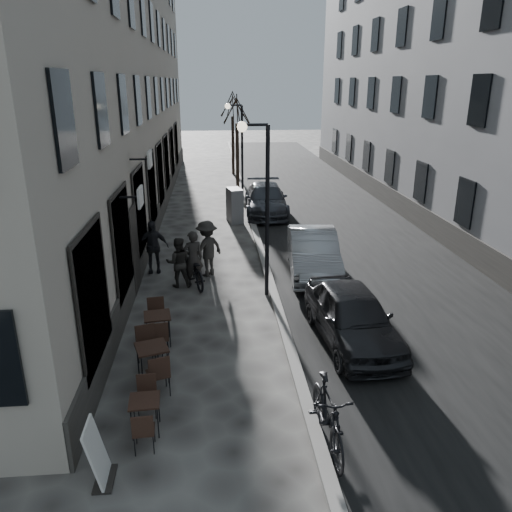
{
  "coord_description": "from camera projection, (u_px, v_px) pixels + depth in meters",
  "views": [
    {
      "loc": [
        -1.52,
        -7.8,
        6.1
      ],
      "look_at": [
        -0.46,
        4.42,
        1.8
      ],
      "focal_mm": 35.0,
      "sensor_mm": 36.0,
      "label": 1
    }
  ],
  "objects": [
    {
      "name": "tree_near",
      "position": [
        237.0,
        109.0,
        27.67
      ],
      "size": [
        2.4,
        2.4,
        5.7
      ],
      "color": "black",
      "rests_on": "ground"
    },
    {
      "name": "moped",
      "position": [
        328.0,
        415.0,
        8.66
      ],
      "size": [
        0.65,
        2.08,
        1.24
      ],
      "primitive_type": "imported",
      "rotation": [
        0.0,
        0.0,
        0.03
      ],
      "color": "black",
      "rests_on": "ground"
    },
    {
      "name": "building_right",
      "position": [
        447.0,
        38.0,
        23.12
      ],
      "size": [
        4.0,
        35.0,
        16.0
      ],
      "primitive_type": "cube",
      "color": "gray",
      "rests_on": "ground"
    },
    {
      "name": "bicycle",
      "position": [
        193.0,
        269.0,
        15.69
      ],
      "size": [
        1.28,
        2.18,
        1.08
      ],
      "primitive_type": "imported",
      "rotation": [
        0.0,
        0.0,
        3.43
      ],
      "color": "black",
      "rests_on": "ground"
    },
    {
      "name": "building_left",
      "position": [
        107.0,
        36.0,
        21.86
      ],
      "size": [
        4.0,
        35.0,
        16.0
      ],
      "primitive_type": "cube",
      "color": "#A59A8B",
      "rests_on": "ground"
    },
    {
      "name": "road",
      "position": [
        322.0,
        211.0,
        24.83
      ],
      "size": [
        7.3,
        60.0,
        0.0
      ],
      "primitive_type": "cube",
      "color": "black",
      "rests_on": "ground"
    },
    {
      "name": "sign_board",
      "position": [
        98.0,
        459.0,
        7.92
      ],
      "size": [
        0.37,
        0.63,
        1.07
      ],
      "rotation": [
        0.0,
        0.0,
        0.01
      ],
      "color": "black",
      "rests_on": "ground"
    },
    {
      "name": "streetlamp_far",
      "position": [
        239.0,
        143.0,
        25.34
      ],
      "size": [
        0.9,
        0.28,
        5.09
      ],
      "color": "black",
      "rests_on": "ground"
    },
    {
      "name": "ground",
      "position": [
        300.0,
        421.0,
        9.48
      ],
      "size": [
        120.0,
        120.0,
        0.0
      ],
      "primitive_type": "plane",
      "color": "#34312F",
      "rests_on": "ground"
    },
    {
      "name": "pedestrian_mid",
      "position": [
        207.0,
        248.0,
        16.32
      ],
      "size": [
        1.37,
        1.32,
        1.87
      ],
      "primitive_type": "imported",
      "rotation": [
        0.0,
        0.0,
        3.87
      ],
      "color": "#2A2725",
      "rests_on": "ground"
    },
    {
      "name": "car_near",
      "position": [
        352.0,
        316.0,
        12.16
      ],
      "size": [
        1.92,
        4.18,
        1.39
      ],
      "primitive_type": "imported",
      "rotation": [
        0.0,
        0.0,
        0.07
      ],
      "color": "black",
      "rests_on": "ground"
    },
    {
      "name": "pedestrian_far",
      "position": [
        153.0,
        247.0,
        16.62
      ],
      "size": [
        1.09,
        0.54,
        1.79
      ],
      "primitive_type": "imported",
      "rotation": [
        0.0,
        0.0,
        0.1
      ],
      "color": "black",
      "rests_on": "ground"
    },
    {
      "name": "car_mid",
      "position": [
        313.0,
        252.0,
        16.6
      ],
      "size": [
        1.96,
        4.52,
        1.45
      ],
      "primitive_type": "imported",
      "rotation": [
        0.0,
        0.0,
        -0.1
      ],
      "color": "#9B9FA3",
      "rests_on": "ground"
    },
    {
      "name": "kerb",
      "position": [
        249.0,
        212.0,
        24.52
      ],
      "size": [
        0.25,
        60.0,
        0.12
      ],
      "primitive_type": "cube",
      "color": "slate",
      "rests_on": "ground"
    },
    {
      "name": "bistro_set_c",
      "position": [
        158.0,
        326.0,
        12.14
      ],
      "size": [
        0.72,
        1.59,
        0.91
      ],
      "rotation": [
        0.0,
        0.0,
        0.15
      ],
      "color": "black",
      "rests_on": "ground"
    },
    {
      "name": "tree_far",
      "position": [
        232.0,
        104.0,
        33.31
      ],
      "size": [
        2.4,
        2.4,
        5.7
      ],
      "color": "black",
      "rests_on": "ground"
    },
    {
      "name": "car_far",
      "position": [
        266.0,
        199.0,
        24.16
      ],
      "size": [
        2.16,
        4.92,
        1.41
      ],
      "primitive_type": "imported",
      "rotation": [
        0.0,
        0.0,
        -0.04
      ],
      "color": "#3A3D44",
      "rests_on": "ground"
    },
    {
      "name": "cyclist_rider",
      "position": [
        193.0,
        258.0,
        15.57
      ],
      "size": [
        0.74,
        0.59,
        1.77
      ],
      "primitive_type": "imported",
      "rotation": [
        0.0,
        0.0,
        3.43
      ],
      "color": "#282523",
      "rests_on": "ground"
    },
    {
      "name": "utility_cabinet",
      "position": [
        235.0,
        205.0,
        22.71
      ],
      "size": [
        0.78,
        1.13,
        1.55
      ],
      "primitive_type": "cube",
      "rotation": [
        0.0,
        0.0,
        0.22
      ],
      "color": "slate",
      "rests_on": "ground"
    },
    {
      "name": "bistro_set_b",
      "position": [
        152.0,
        359.0,
        10.67
      ],
      "size": [
        0.89,
        1.64,
        0.94
      ],
      "rotation": [
        0.0,
        0.0,
        0.3
      ],
      "color": "black",
      "rests_on": "ground"
    },
    {
      "name": "streetlamp_near",
      "position": [
        261.0,
        192.0,
        14.06
      ],
      "size": [
        0.9,
        0.28,
        5.09
      ],
      "color": "black",
      "rests_on": "ground"
    },
    {
      "name": "pedestrian_near",
      "position": [
        178.0,
        262.0,
        15.47
      ],
      "size": [
        0.8,
        0.63,
        1.59
      ],
      "primitive_type": "imported",
      "rotation": [
        0.0,
        0.0,
        3.18
      ],
      "color": "#272521",
      "rests_on": "ground"
    },
    {
      "name": "bistro_set_a",
      "position": [
        145.0,
        412.0,
        9.08
      ],
      "size": [
        0.58,
        1.36,
        0.8
      ],
      "rotation": [
        0.0,
        0.0,
        0.07
      ],
      "color": "black",
      "rests_on": "ground"
    }
  ]
}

